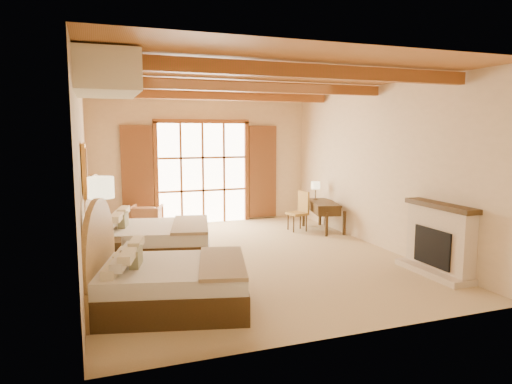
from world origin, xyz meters
name	(u,v)px	position (x,y,z in m)	size (l,w,h in m)	color
floor	(246,257)	(0.00, 0.00, 0.00)	(7.00, 7.00, 0.00)	#CEBA8B
wall_back	(202,160)	(0.00, 3.50, 1.60)	(5.50, 5.50, 0.00)	beige
wall_left	(83,175)	(-2.75, 0.00, 1.60)	(7.00, 7.00, 0.00)	beige
wall_right	(376,167)	(2.75, 0.00, 1.60)	(7.00, 7.00, 0.00)	beige
ceiling	(246,80)	(0.00, 0.00, 3.20)	(7.00, 7.00, 0.00)	#AB6D3B
ceiling_beams	(246,87)	(0.00, 0.00, 3.08)	(5.39, 4.60, 0.18)	brown
french_doors	(203,174)	(0.00, 3.44, 1.25)	(3.95, 0.08, 2.60)	white
fireplace	(438,243)	(2.60, -2.00, 0.51)	(0.46, 1.40, 1.16)	beige
painting	(85,169)	(-2.70, -0.75, 1.75)	(0.06, 0.95, 0.75)	#C78534
canopy_valance	(106,75)	(-2.40, -2.00, 2.95)	(0.70, 1.40, 0.45)	beige
bed_near	(161,280)	(-1.83, -2.00, 0.38)	(2.26, 1.88, 1.27)	#402B16
bed_far	(143,238)	(-1.82, 0.39, 0.41)	(2.38, 1.97, 1.36)	#402B16
nightstand	(105,259)	(-2.48, -0.40, 0.30)	(0.51, 0.51, 0.61)	#402B16
floor_lamp	(101,195)	(-2.50, -1.14, 1.42)	(0.35, 0.35, 1.67)	#3B2C1A
armchair	(146,218)	(-1.49, 2.79, 0.32)	(0.67, 0.69, 0.63)	#A46B47
ottoman	(174,228)	(-0.99, 2.02, 0.20)	(0.55, 0.55, 0.40)	tan
desk	(323,215)	(2.42, 1.58, 0.36)	(0.83, 1.35, 0.68)	#402B16
desk_chair	(298,218)	(1.86, 1.76, 0.28)	(0.47, 0.47, 0.92)	#AC8942
desk_lamp	(316,186)	(2.44, 2.02, 1.00)	(0.21, 0.21, 0.42)	#3B2C1A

